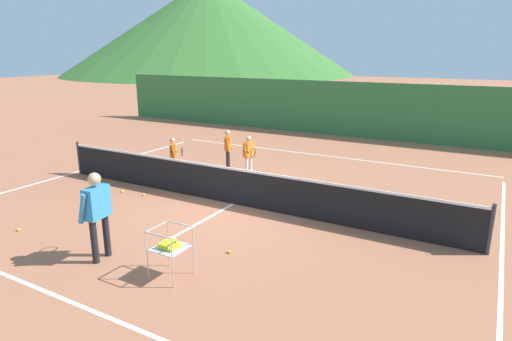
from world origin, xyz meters
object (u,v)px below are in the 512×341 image
(instructor, at_px, (97,208))
(tennis_ball_3, at_px, (123,191))
(student_0, at_px, (174,153))
(tennis_ball_0, at_px, (229,252))
(student_2, at_px, (249,152))
(tennis_ball_4, at_px, (19,230))
(tennis_net, at_px, (233,186))
(ball_cart, at_px, (170,245))
(student_1, at_px, (228,146))
(tennis_ball_6, at_px, (144,195))

(instructor, bearing_deg, tennis_ball_3, 130.91)
(instructor, relative_size, tennis_ball_3, 25.19)
(student_0, relative_size, tennis_ball_0, 17.71)
(student_2, xyz_separation_m, tennis_ball_4, (-2.25, -6.22, -0.75))
(tennis_net, bearing_deg, student_0, 155.74)
(instructor, height_order, tennis_ball_3, instructor)
(ball_cart, relative_size, tennis_ball_4, 13.22)
(student_0, xyz_separation_m, ball_cart, (4.18, -5.10, -0.13))
(student_1, bearing_deg, student_0, -125.95)
(student_0, distance_m, tennis_ball_3, 2.26)
(tennis_net, distance_m, tennis_ball_0, 2.87)
(tennis_ball_6, bearing_deg, tennis_ball_4, -102.53)
(ball_cart, height_order, tennis_ball_3, ball_cart)
(student_2, distance_m, tennis_ball_0, 5.45)
(tennis_net, distance_m, instructor, 3.90)
(tennis_ball_0, bearing_deg, ball_cart, -108.05)
(student_2, bearing_deg, student_0, -155.71)
(student_2, distance_m, tennis_ball_4, 6.66)
(tennis_ball_4, relative_size, tennis_ball_6, 1.00)
(tennis_net, relative_size, tennis_ball_4, 173.86)
(student_1, distance_m, tennis_ball_3, 3.90)
(student_1, relative_size, ball_cart, 1.45)
(tennis_net, xyz_separation_m, student_1, (-2.05, 2.91, 0.28))
(tennis_ball_3, bearing_deg, student_0, 87.73)
(instructor, bearing_deg, tennis_net, 81.89)
(student_0, distance_m, tennis_ball_4, 5.27)
(student_2, distance_m, tennis_ball_6, 3.52)
(ball_cart, xyz_separation_m, tennis_ball_6, (-3.53, 3.02, -0.56))
(student_2, relative_size, tennis_ball_0, 19.24)
(ball_cart, bearing_deg, tennis_ball_0, 71.95)
(ball_cart, bearing_deg, tennis_ball_4, -178.28)
(tennis_net, xyz_separation_m, tennis_ball_3, (-3.22, -0.74, -0.47))
(tennis_ball_4, bearing_deg, student_2, 70.08)
(ball_cart, height_order, tennis_ball_4, ball_cart)
(tennis_net, distance_m, tennis_ball_4, 5.00)
(student_0, relative_size, student_1, 0.92)
(tennis_net, height_order, tennis_ball_0, tennis_net)
(student_0, relative_size, tennis_ball_6, 17.71)
(tennis_ball_4, distance_m, tennis_ball_6, 3.23)
(student_0, relative_size, tennis_ball_3, 17.71)
(tennis_ball_0, bearing_deg, tennis_net, 120.84)
(tennis_ball_3, height_order, tennis_ball_6, same)
(tennis_ball_0, bearing_deg, student_0, 140.01)
(student_0, xyz_separation_m, tennis_ball_6, (0.64, -2.08, -0.69))
(tennis_ball_6, bearing_deg, instructor, -58.35)
(tennis_ball_3, bearing_deg, tennis_ball_0, -19.94)
(tennis_net, bearing_deg, tennis_ball_3, -167.05)
(tennis_ball_6, bearing_deg, tennis_ball_0, -24.14)
(student_0, xyz_separation_m, tennis_ball_3, (-0.09, -2.15, -0.69))
(tennis_net, relative_size, instructor, 6.90)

